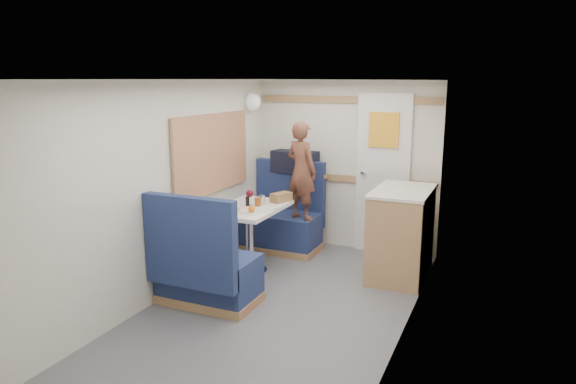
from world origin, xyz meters
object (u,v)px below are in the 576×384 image
at_px(dinette_table, 250,221).
at_px(beer_glass, 258,203).
at_px(duffel_bag, 295,162).
at_px(dome_light, 252,102).
at_px(tumbler_left, 214,206).
at_px(cheese_block, 236,208).
at_px(galley_counter, 401,232).
at_px(tray, 256,210).
at_px(person, 301,171).
at_px(pepper_grinder, 247,201).
at_px(bench_far, 283,225).
at_px(bread_loaf, 281,197).
at_px(tumbler_right, 262,200).
at_px(bench_near, 205,273).
at_px(orange_fruit, 251,209).
at_px(wine_glass, 250,194).

relative_size(dinette_table, beer_glass, 8.84).
bearing_deg(duffel_bag, dome_light, -140.66).
bearing_deg(tumbler_left, cheese_block, 24.23).
distance_m(galley_counter, tray, 1.51).
xyz_separation_m(person, beer_glass, (-0.19, -0.71, -0.23)).
bearing_deg(pepper_grinder, bench_far, 87.80).
xyz_separation_m(dinette_table, bread_loaf, (0.21, 0.34, 0.20)).
xyz_separation_m(tray, tumbler_right, (-0.06, 0.26, 0.04)).
bearing_deg(tray, tumbler_left, -150.67).
relative_size(bench_far, beer_glass, 10.09).
bearing_deg(dome_light, beer_glass, -60.15).
bearing_deg(tumbler_left, dome_light, 98.00).
bearing_deg(tumbler_left, bench_near, -67.40).
xyz_separation_m(bench_far, tray, (0.14, -0.99, 0.43)).
relative_size(dinette_table, person, 0.83).
height_order(bench_near, tumbler_left, bench_near).
xyz_separation_m(galley_counter, tray, (-1.33, -0.67, 0.26)).
bearing_deg(person, bench_far, -8.36).
xyz_separation_m(bench_far, beer_glass, (0.10, -0.87, 0.47)).
xyz_separation_m(bench_near, person, (0.29, 1.57, 0.70)).
distance_m(duffel_bag, tumbler_right, 1.02).
distance_m(pepper_grinder, bread_loaf, 0.40).
height_order(bench_near, dome_light, dome_light).
relative_size(person, cheese_block, 11.84).
distance_m(bench_far, orange_fruit, 1.23).
distance_m(dome_light, bread_loaf, 1.26).
bearing_deg(tumbler_right, beer_glass, -80.24).
bearing_deg(bench_near, tray, 79.57).
distance_m(bench_far, tray, 1.08).
height_order(person, wine_glass, person).
bearing_deg(duffel_bag, dinette_table, -84.82).
distance_m(tumbler_left, beer_glass, 0.46).
bearing_deg(person, orange_fruit, 102.27).
bearing_deg(pepper_grinder, orange_fruit, -55.40).
height_order(dome_light, beer_glass, dome_light).
relative_size(wine_glass, pepper_grinder, 1.67).
relative_size(person, wine_glass, 6.59).
relative_size(person, tumbler_left, 9.51).
xyz_separation_m(bench_far, dome_light, (-0.39, -0.01, 1.45)).
relative_size(duffel_bag, bread_loaf, 2.39).
bearing_deg(tumbler_right, orange_fruit, -77.89).
height_order(bench_near, bread_loaf, bench_near).
xyz_separation_m(dinette_table, person, (0.29, 0.71, 0.44)).
height_order(person, beer_glass, person).
height_order(dome_light, person, dome_light).
height_order(person, cheese_block, person).
bearing_deg(bread_loaf, tumbler_left, -123.48).
bearing_deg(wine_glass, dome_light, 114.85).
bearing_deg(galley_counter, orange_fruit, -148.13).
bearing_deg(beer_glass, tray, -72.92).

